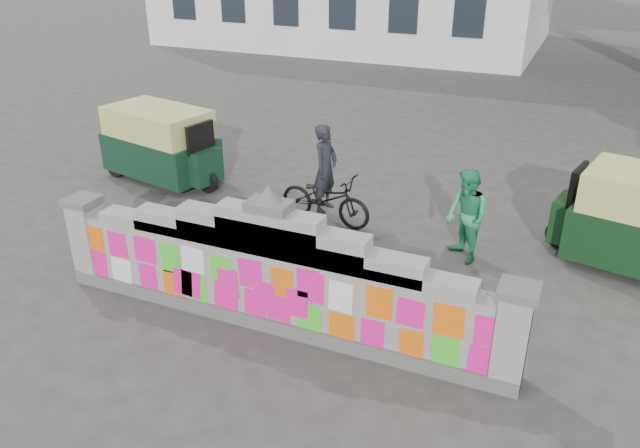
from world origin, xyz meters
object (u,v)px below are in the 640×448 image
at_px(cyclist_rider, 325,182).
at_px(pedestrian, 466,216).
at_px(cyclist_bike, 325,199).
at_px(rickshaw_left, 162,143).

bearing_deg(cyclist_rider, pedestrian, -92.65).
relative_size(cyclist_bike, cyclist_rider, 1.12).
height_order(cyclist_bike, rickshaw_left, rickshaw_left).
relative_size(pedestrian, rickshaw_left, 0.54).
relative_size(cyclist_rider, pedestrian, 1.04).
bearing_deg(cyclist_bike, pedestrian, -92.65).
bearing_deg(cyclist_bike, cyclist_rider, -84.04).
relative_size(cyclist_bike, rickshaw_left, 0.63).
height_order(cyclist_rider, pedestrian, cyclist_rider).
bearing_deg(rickshaw_left, cyclist_bike, 3.46).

